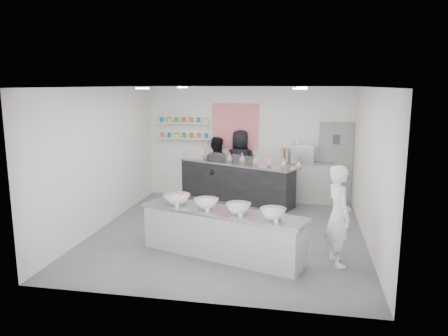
# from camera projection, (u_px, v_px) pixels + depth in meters

# --- Properties ---
(floor) EXTENTS (6.00, 6.00, 0.00)m
(floor) POSITION_uv_depth(u_px,v_px,m) (228.00, 233.00, 9.12)
(floor) COLOR #515156
(floor) RESTS_ON ground
(ceiling) EXTENTS (6.00, 6.00, 0.00)m
(ceiling) POSITION_uv_depth(u_px,v_px,m) (229.00, 87.00, 8.56)
(ceiling) COLOR white
(ceiling) RESTS_ON floor
(back_wall) EXTENTS (5.50, 0.00, 5.50)m
(back_wall) POSITION_uv_depth(u_px,v_px,m) (248.00, 143.00, 11.73)
(back_wall) COLOR white
(back_wall) RESTS_ON floor
(left_wall) EXTENTS (0.00, 6.00, 6.00)m
(left_wall) POSITION_uv_depth(u_px,v_px,m) (102.00, 158.00, 9.34)
(left_wall) COLOR white
(left_wall) RESTS_ON floor
(right_wall) EXTENTS (0.00, 6.00, 6.00)m
(right_wall) POSITION_uv_depth(u_px,v_px,m) (370.00, 167.00, 8.34)
(right_wall) COLOR white
(right_wall) RESTS_ON floor
(back_door) EXTENTS (0.88, 0.04, 2.10)m
(back_door) POSITION_uv_depth(u_px,v_px,m) (335.00, 162.00, 11.37)
(back_door) COLOR gray
(back_door) RESTS_ON floor
(pattern_panel) EXTENTS (1.25, 0.03, 1.20)m
(pattern_panel) POSITION_uv_depth(u_px,v_px,m) (235.00, 126.00, 11.69)
(pattern_panel) COLOR red
(pattern_panel) RESTS_ON back_wall
(jar_shelf_lower) EXTENTS (1.45, 0.22, 0.04)m
(jar_shelf_lower) POSITION_uv_depth(u_px,v_px,m) (184.00, 138.00, 11.94)
(jar_shelf_lower) COLOR silver
(jar_shelf_lower) RESTS_ON back_wall
(jar_shelf_upper) EXTENTS (1.45, 0.22, 0.04)m
(jar_shelf_upper) POSITION_uv_depth(u_px,v_px,m) (184.00, 123.00, 11.86)
(jar_shelf_upper) COLOR silver
(jar_shelf_upper) RESTS_ON back_wall
(preserve_jars) EXTENTS (1.45, 0.10, 0.56)m
(preserve_jars) POSITION_uv_depth(u_px,v_px,m) (184.00, 128.00, 11.87)
(preserve_jars) COLOR #F85A2E
(preserve_jars) RESTS_ON jar_shelf_lower
(downlight_0) EXTENTS (0.24, 0.24, 0.02)m
(downlight_0) POSITION_uv_depth(u_px,v_px,m) (142.00, 88.00, 7.85)
(downlight_0) COLOR white
(downlight_0) RESTS_ON ceiling
(downlight_1) EXTENTS (0.24, 0.24, 0.02)m
(downlight_1) POSITION_uv_depth(u_px,v_px,m) (300.00, 89.00, 7.34)
(downlight_1) COLOR white
(downlight_1) RESTS_ON ceiling
(downlight_2) EXTENTS (0.24, 0.24, 0.02)m
(downlight_2) POSITION_uv_depth(u_px,v_px,m) (183.00, 87.00, 10.36)
(downlight_2) COLOR white
(downlight_2) RESTS_ON ceiling
(downlight_3) EXTENTS (0.24, 0.24, 0.02)m
(downlight_3) POSITION_uv_depth(u_px,v_px,m) (302.00, 87.00, 9.85)
(downlight_3) COLOR white
(downlight_3) RESTS_ON ceiling
(prep_counter) EXTENTS (3.16, 1.64, 0.84)m
(prep_counter) POSITION_uv_depth(u_px,v_px,m) (222.00, 233.00, 7.83)
(prep_counter) COLOR #B6B6B0
(prep_counter) RESTS_ON floor
(back_bar) EXTENTS (3.26, 1.90, 1.02)m
(back_bar) POSITION_uv_depth(u_px,v_px,m) (236.00, 182.00, 11.56)
(back_bar) COLOR black
(back_bar) RESTS_ON floor
(sneeze_guard) EXTENTS (2.97, 1.34, 0.28)m
(sneeze_guard) POSITION_uv_depth(u_px,v_px,m) (230.00, 159.00, 11.20)
(sneeze_guard) COLOR white
(sneeze_guard) RESTS_ON back_bar
(espresso_ledge) EXTENTS (1.43, 0.46, 1.06)m
(espresso_ledge) POSITION_uv_depth(u_px,v_px,m) (305.00, 182.00, 11.42)
(espresso_ledge) COLOR #B6B6B0
(espresso_ledge) RESTS_ON floor
(espresso_machine) EXTENTS (0.58, 0.40, 0.44)m
(espresso_machine) POSITION_uv_depth(u_px,v_px,m) (302.00, 154.00, 11.30)
(espresso_machine) COLOR #93969E
(espresso_machine) RESTS_ON espresso_ledge
(cup_stacks) EXTENTS (0.24, 0.24, 0.32)m
(cup_stacks) POSITION_uv_depth(u_px,v_px,m) (285.00, 155.00, 11.39)
(cup_stacks) COLOR tan
(cup_stacks) RESTS_ON espresso_ledge
(prep_bowls) EXTENTS (2.45, 1.27, 0.18)m
(prep_bowls) POSITION_uv_depth(u_px,v_px,m) (222.00, 206.00, 7.73)
(prep_bowls) COLOR white
(prep_bowls) RESTS_ON prep_counter
(label_cards) EXTENTS (2.01, 0.04, 0.07)m
(label_cards) POSITION_uv_depth(u_px,v_px,m) (226.00, 218.00, 7.21)
(label_cards) COLOR white
(label_cards) RESTS_ON prep_counter
(cookie_bags) EXTENTS (3.49, 1.68, 0.28)m
(cookie_bags) POSITION_uv_depth(u_px,v_px,m) (236.00, 158.00, 11.44)
(cookie_bags) COLOR #FF76D2
(cookie_bags) RESTS_ON back_bar
(woman_prep) EXTENTS (0.60, 0.73, 1.74)m
(woman_prep) POSITION_uv_depth(u_px,v_px,m) (338.00, 216.00, 7.37)
(woman_prep) COLOR white
(woman_prep) RESTS_ON floor
(staff_left) EXTENTS (0.88, 0.72, 1.66)m
(staff_left) POSITION_uv_depth(u_px,v_px,m) (216.00, 167.00, 11.85)
(staff_left) COLOR black
(staff_left) RESTS_ON floor
(staff_right) EXTENTS (0.95, 0.66, 1.87)m
(staff_right) POSITION_uv_depth(u_px,v_px,m) (240.00, 164.00, 11.71)
(staff_right) COLOR black
(staff_right) RESTS_ON floor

